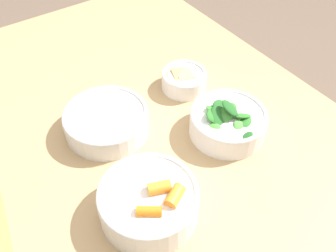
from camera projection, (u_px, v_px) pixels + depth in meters
name	position (u px, v px, depth m)	size (l,w,h in m)	color
dining_table	(146.00, 160.00, 0.93)	(1.24, 0.87, 0.74)	tan
bowl_carrots	(149.00, 201.00, 0.68)	(0.18, 0.18, 0.08)	white
bowl_greens	(228.00, 122.00, 0.82)	(0.17, 0.17, 0.09)	white
bowl_beans_hotdog	(107.00, 122.00, 0.83)	(0.19, 0.19, 0.05)	white
bowl_cookies	(184.00, 79.00, 0.94)	(0.11, 0.11, 0.05)	white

